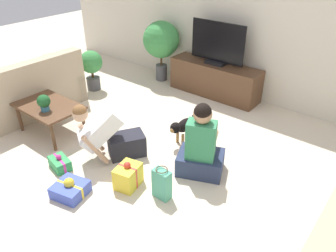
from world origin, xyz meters
The scene contains 16 objects.
ground_plane centered at (0.00, 0.00, 0.00)m, with size 16.00×16.00×0.00m, color beige.
wall_back centered at (0.00, 2.63, 1.30)m, with size 8.40×0.06×2.60m.
sofa_left centered at (-2.40, -0.05, 0.31)m, with size 0.90×1.78×0.87m.
coffee_table centered at (-1.54, -0.15, 0.38)m, with size 0.92×0.61×0.43m.
tv_console centered at (-0.45, 2.34, 0.28)m, with size 1.57×0.44×0.56m.
tv centered at (-0.45, 2.34, 0.86)m, with size 0.96×0.20×0.69m.
potted_plant_back_left centered at (-1.58, 2.29, 0.74)m, with size 0.66×0.66×1.10m.
potted_plant_corner_left centered at (-2.25, 1.19, 0.44)m, with size 0.39×0.39×0.70m.
person_kneeling centered at (-0.46, -0.04, 0.34)m, with size 0.67×0.83×0.79m.
person_sitting centered at (0.57, 0.41, 0.34)m, with size 0.64×0.60×0.92m.
dog centered at (0.03, 0.80, 0.24)m, with size 0.18×0.52×0.36m.
gift_box_a centered at (-0.30, -0.78, 0.08)m, with size 0.39×0.38×0.22m.
gift_box_b centered at (-0.78, -0.58, 0.07)m, with size 0.32×0.23×0.19m.
gift_box_c centered at (0.08, -0.29, 0.13)m, with size 0.28×0.33×0.32m.
gift_bag_a centered at (0.49, -0.19, 0.18)m, with size 0.20×0.13×0.37m.
tabletop_plant centered at (-1.43, -0.26, 0.55)m, with size 0.17×0.17×0.22m.
Camera 1 is at (2.18, -2.20, 2.44)m, focal length 35.00 mm.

